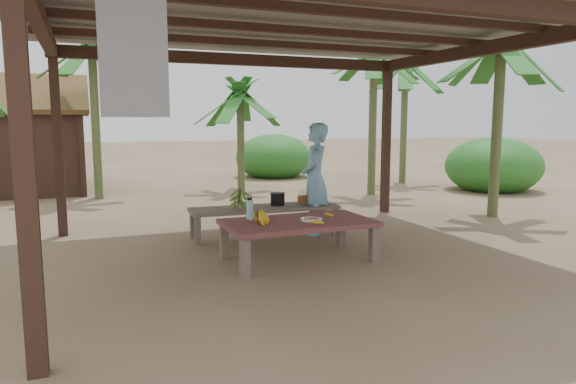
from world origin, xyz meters
name	(u,v)px	position (x,y,z in m)	size (l,w,h in m)	color
ground	(294,254)	(0.00, 0.00, 0.00)	(80.00, 80.00, 0.00)	brown
pavilion	(293,32)	(-0.01, -0.01, 2.78)	(6.60, 5.60, 2.95)	black
work_table	(298,226)	(-0.05, -0.28, 0.43)	(1.82, 1.03, 0.50)	brown
bench	(265,210)	(0.00, 1.13, 0.39)	(2.23, 0.70, 0.45)	brown
ripe_banana_bunch	(257,217)	(-0.59, -0.29, 0.59)	(0.29, 0.24, 0.17)	yellow
plate	(312,220)	(0.08, -0.37, 0.52)	(0.26, 0.26, 0.04)	white
loose_banana_front	(318,223)	(0.06, -0.59, 0.52)	(0.04, 0.16, 0.04)	yellow
loose_banana_side	(329,215)	(0.41, -0.17, 0.52)	(0.04, 0.14, 0.04)	yellow
water_flask	(250,209)	(-0.58, 0.01, 0.63)	(0.08, 0.08, 0.31)	#39B4A5
green_banana_stalk	(239,198)	(-0.38, 1.15, 0.60)	(0.25, 0.25, 0.29)	#598C2D
cooking_pot	(278,199)	(0.23, 1.21, 0.54)	(0.21, 0.21, 0.18)	black
skewer_rack	(302,197)	(0.57, 1.06, 0.57)	(0.18, 0.08, 0.24)	#A57F47
woman	(315,179)	(0.76, 1.02, 0.84)	(0.61, 0.40, 1.68)	#6EA9D0
banana_plant_ne	(374,62)	(3.76, 4.41, 3.05)	(1.80, 1.80, 3.55)	#596638
banana_plant_n	(240,103)	(1.14, 6.25, 2.15)	(1.80, 1.80, 2.63)	#596638
banana_plant_nw	(92,56)	(-2.19, 6.09, 3.11)	(1.80, 1.80, 3.61)	#596638
banana_plant_e	(501,56)	(4.34, 1.16, 2.82)	(1.80, 1.80, 3.31)	#596638
banana_plant_far	(405,73)	(5.77, 6.12, 3.02)	(1.80, 1.80, 3.52)	#596638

